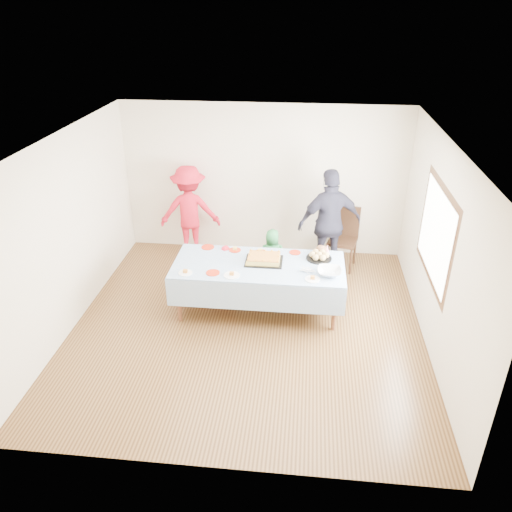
{
  "coord_description": "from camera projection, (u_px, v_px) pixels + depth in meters",
  "views": [
    {
      "loc": [
        0.75,
        -5.93,
        4.27
      ],
      "look_at": [
        0.09,
        0.3,
        0.99
      ],
      "focal_mm": 35.0,
      "sensor_mm": 36.0,
      "label": 1
    }
  ],
  "objects": [
    {
      "name": "ground",
      "position": [
        247.0,
        325.0,
        7.28
      ],
      "size": [
        5.0,
        5.0,
        0.0
      ],
      "primitive_type": "plane",
      "color": "#432913",
      "rests_on": "ground"
    },
    {
      "name": "room_walls",
      "position": [
        251.0,
        213.0,
        6.45
      ],
      "size": [
        5.04,
        5.04,
        2.72
      ],
      "color": "beige",
      "rests_on": "ground"
    },
    {
      "name": "party_table",
      "position": [
        259.0,
        267.0,
        7.32
      ],
      "size": [
        2.5,
        1.1,
        0.78
      ],
      "color": "brown",
      "rests_on": "ground"
    },
    {
      "name": "birthday_cake",
      "position": [
        264.0,
        259.0,
        7.34
      ],
      "size": [
        0.55,
        0.42,
        0.1
      ],
      "color": "black",
      "rests_on": "party_table"
    },
    {
      "name": "rolls_tray",
      "position": [
        319.0,
        256.0,
        7.41
      ],
      "size": [
        0.38,
        0.38,
        0.12
      ],
      "color": "black",
      "rests_on": "party_table"
    },
    {
      "name": "punch_bowl",
      "position": [
        329.0,
        272.0,
        7.0
      ],
      "size": [
        0.35,
        0.35,
        0.09
      ],
      "primitive_type": "imported",
      "color": "silver",
      "rests_on": "party_table"
    },
    {
      "name": "party_hat",
      "position": [
        327.0,
        249.0,
        7.56
      ],
      "size": [
        0.09,
        0.09,
        0.15
      ],
      "primitive_type": "cone",
      "color": "white",
      "rests_on": "party_table"
    },
    {
      "name": "fork_pile",
      "position": [
        307.0,
        270.0,
        7.06
      ],
      "size": [
        0.24,
        0.18,
        0.07
      ],
      "primitive_type": null,
      "color": "white",
      "rests_on": "party_table"
    },
    {
      "name": "plate_red_far_a",
      "position": [
        208.0,
        247.0,
        7.77
      ],
      "size": [
        0.2,
        0.2,
        0.01
      ],
      "primitive_type": "cylinder",
      "color": "red",
      "rests_on": "party_table"
    },
    {
      "name": "plate_red_far_b",
      "position": [
        235.0,
        250.0,
        7.68
      ],
      "size": [
        0.18,
        0.18,
        0.01
      ],
      "primitive_type": "cylinder",
      "color": "red",
      "rests_on": "party_table"
    },
    {
      "name": "plate_red_far_c",
      "position": [
        260.0,
        252.0,
        7.62
      ],
      "size": [
        0.18,
        0.18,
        0.01
      ],
      "primitive_type": "cylinder",
      "color": "red",
      "rests_on": "party_table"
    },
    {
      "name": "plate_red_far_d",
      "position": [
        295.0,
        252.0,
        7.61
      ],
      "size": [
        0.18,
        0.18,
        0.01
      ],
      "primitive_type": "cylinder",
      "color": "red",
      "rests_on": "party_table"
    },
    {
      "name": "plate_red_near",
      "position": [
        213.0,
        273.0,
        7.05
      ],
      "size": [
        0.2,
        0.2,
        0.01
      ],
      "primitive_type": "cylinder",
      "color": "red",
      "rests_on": "party_table"
    },
    {
      "name": "plate_white_left",
      "position": [
        185.0,
        273.0,
        7.05
      ],
      "size": [
        0.2,
        0.2,
        0.01
      ],
      "primitive_type": "cylinder",
      "color": "white",
      "rests_on": "party_table"
    },
    {
      "name": "plate_white_mid",
      "position": [
        232.0,
        275.0,
        6.99
      ],
      "size": [
        0.23,
        0.23,
        0.01
      ],
      "primitive_type": "cylinder",
      "color": "white",
      "rests_on": "party_table"
    },
    {
      "name": "plate_white_right",
      "position": [
        312.0,
        279.0,
        6.89
      ],
      "size": [
        0.21,
        0.21,
        0.01
      ],
      "primitive_type": "cylinder",
      "color": "white",
      "rests_on": "party_table"
    },
    {
      "name": "dining_chair",
      "position": [
        344.0,
        234.0,
        8.64
      ],
      "size": [
        0.57,
        0.57,
        1.08
      ],
      "rotation": [
        0.0,
        0.0,
        -0.24
      ],
      "color": "black",
      "rests_on": "ground"
    },
    {
      "name": "toddler_left",
      "position": [
        226.0,
        269.0,
        7.92
      ],
      "size": [
        0.35,
        0.28,
        0.83
      ],
      "primitive_type": "imported",
      "rotation": [
        0.0,
        0.0,
        2.82
      ],
      "color": "red",
      "rests_on": "ground"
    },
    {
      "name": "toddler_mid",
      "position": [
        272.0,
        256.0,
        8.21
      ],
      "size": [
        0.47,
        0.33,
        0.92
      ],
      "primitive_type": "imported",
      "rotation": [
        0.0,
        0.0,
        3.23
      ],
      "color": "#26743A",
      "rests_on": "ground"
    },
    {
      "name": "toddler_right",
      "position": [
        319.0,
        271.0,
        7.76
      ],
      "size": [
        0.51,
        0.43,
        0.91
      ],
      "primitive_type": "imported",
      "rotation": [
        0.0,
        0.0,
        2.91
      ],
      "color": "tan",
      "rests_on": "ground"
    },
    {
      "name": "adult_left",
      "position": [
        190.0,
        211.0,
        8.95
      ],
      "size": [
        1.15,
        0.76,
        1.67
      ],
      "primitive_type": "imported",
      "rotation": [
        0.0,
        0.0,
        3.28
      ],
      "color": "red",
      "rests_on": "ground"
    },
    {
      "name": "adult_right",
      "position": [
        330.0,
        223.0,
        8.24
      ],
      "size": [
        1.17,
        0.79,
        1.85
      ],
      "primitive_type": "imported",
      "rotation": [
        0.0,
        0.0,
        3.49
      ],
      "color": "#2B2B3B",
      "rests_on": "ground"
    }
  ]
}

